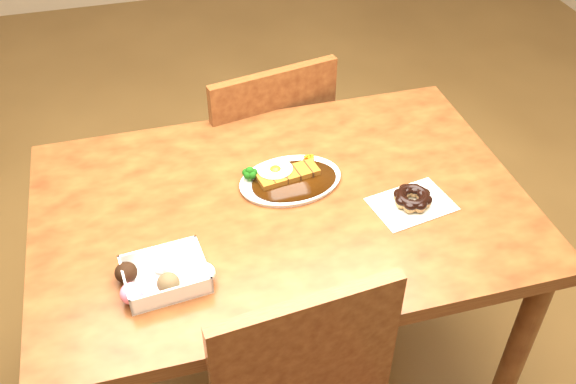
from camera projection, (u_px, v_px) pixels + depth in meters
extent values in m
plane|color=brown|center=(283.00, 376.00, 2.06)|extent=(6.00, 6.00, 0.00)
cube|color=#4A1E0E|center=(282.00, 208.00, 1.59)|extent=(1.20, 0.80, 0.04)
cylinder|color=#4A1E0E|center=(513.00, 361.00, 1.69)|extent=(0.06, 0.06, 0.71)
cylinder|color=#4A1E0E|center=(85.00, 258.00, 1.97)|extent=(0.06, 0.06, 0.71)
cylinder|color=#4A1E0E|center=(410.00, 197.00, 2.19)|extent=(0.06, 0.06, 0.71)
cube|color=#4A1E0E|center=(252.00, 158.00, 2.23)|extent=(0.49, 0.49, 0.04)
cylinder|color=#4A1E0E|center=(276.00, 168.00, 2.55)|extent=(0.04, 0.04, 0.41)
cylinder|color=#4A1E0E|center=(195.00, 193.00, 2.44)|extent=(0.04, 0.04, 0.41)
cylinder|color=#4A1E0E|center=(316.00, 220.00, 2.32)|extent=(0.04, 0.04, 0.41)
cylinder|color=#4A1E0E|center=(230.00, 250.00, 2.21)|extent=(0.04, 0.04, 0.41)
cube|color=#4A1E0E|center=(275.00, 130.00, 1.95)|extent=(0.40, 0.11, 0.40)
cube|color=#4A1E0E|center=(306.00, 364.00, 1.31)|extent=(0.40, 0.07, 0.40)
ellipsoid|color=white|center=(290.00, 181.00, 1.63)|extent=(0.27, 0.21, 0.01)
ellipsoid|color=black|center=(294.00, 181.00, 1.61)|extent=(0.23, 0.17, 0.01)
cube|color=#6B380C|center=(288.00, 175.00, 1.62)|extent=(0.16, 0.08, 0.02)
ellipsoid|color=white|center=(275.00, 170.00, 1.62)|extent=(0.10, 0.09, 0.01)
ellipsoid|color=#FFB214|center=(275.00, 169.00, 1.62)|extent=(0.03, 0.03, 0.02)
cube|color=white|center=(165.00, 274.00, 1.36)|extent=(0.19, 0.15, 0.05)
ellipsoid|color=pink|center=(131.00, 293.00, 1.32)|extent=(0.05, 0.05, 0.04)
ellipsoid|color=black|center=(168.00, 283.00, 1.34)|extent=(0.05, 0.05, 0.04)
ellipsoid|color=beige|center=(204.00, 273.00, 1.36)|extent=(0.05, 0.05, 0.04)
ellipsoid|color=black|center=(126.00, 272.00, 1.36)|extent=(0.05, 0.05, 0.04)
ellipsoid|color=beige|center=(162.00, 263.00, 1.38)|extent=(0.05, 0.05, 0.04)
cube|color=silver|center=(412.00, 204.00, 1.57)|extent=(0.21, 0.17, 0.00)
torus|color=olive|center=(412.00, 199.00, 1.56)|extent=(0.11, 0.11, 0.03)
torus|color=black|center=(413.00, 196.00, 1.55)|extent=(0.10, 0.10, 0.02)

